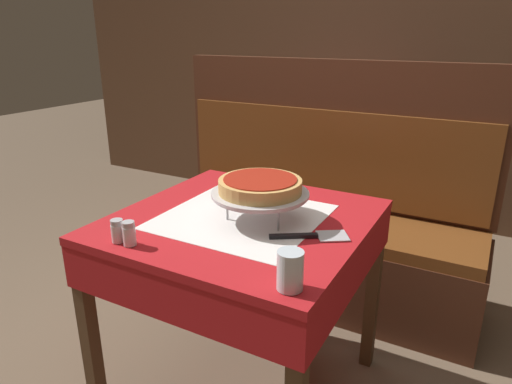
{
  "coord_description": "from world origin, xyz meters",
  "views": [
    {
      "loc": [
        0.77,
        -1.31,
        1.41
      ],
      "look_at": [
        0.07,
        -0.02,
        0.89
      ],
      "focal_mm": 32.0,
      "sensor_mm": 36.0,
      "label": 1
    }
  ],
  "objects": [
    {
      "name": "dining_table_front",
      "position": [
        0.0,
        0.0,
        0.67
      ],
      "size": [
        0.87,
        0.87,
        0.78
      ],
      "color": "red",
      "rests_on": "ground_plane"
    },
    {
      "name": "dining_table_rear",
      "position": [
        -0.31,
        1.63,
        0.66
      ],
      "size": [
        0.77,
        0.77,
        0.78
      ],
      "color": "red",
      "rests_on": "ground_plane"
    },
    {
      "name": "booth_bench",
      "position": [
        -0.05,
        0.87,
        0.36
      ],
      "size": [
        1.76,
        0.49,
        1.27
      ],
      "color": "#4C2819",
      "rests_on": "ground_plane"
    },
    {
      "name": "back_wall_panel",
      "position": [
        0.0,
        2.22,
        1.2
      ],
      "size": [
        6.0,
        0.04,
        2.4
      ],
      "primitive_type": "cube",
      "color": "brown",
      "rests_on": "ground_plane"
    },
    {
      "name": "pizza_pan_stand",
      "position": [
        0.07,
        0.01,
        0.87
      ],
      "size": [
        0.34,
        0.34,
        0.1
      ],
      "color": "#ADADB2",
      "rests_on": "dining_table_front"
    },
    {
      "name": "deep_dish_pizza",
      "position": [
        0.07,
        0.01,
        0.91
      ],
      "size": [
        0.29,
        0.29,
        0.05
      ],
      "color": "tan",
      "rests_on": "pizza_pan_stand"
    },
    {
      "name": "pizza_server",
      "position": [
        0.29,
        -0.04,
        0.78
      ],
      "size": [
        0.24,
        0.18,
        0.01
      ],
      "color": "#BCBCC1",
      "rests_on": "dining_table_front"
    },
    {
      "name": "water_glass_near",
      "position": [
        0.35,
        -0.36,
        0.83
      ],
      "size": [
        0.07,
        0.07,
        0.11
      ],
      "color": "silver",
      "rests_on": "dining_table_front"
    },
    {
      "name": "salt_shaker",
      "position": [
        -0.24,
        -0.37,
        0.81
      ],
      "size": [
        0.04,
        0.04,
        0.07
      ],
      "color": "silver",
      "rests_on": "dining_table_front"
    },
    {
      "name": "pepper_shaker",
      "position": [
        -0.19,
        -0.37,
        0.82
      ],
      "size": [
        0.04,
        0.04,
        0.08
      ],
      "color": "silver",
      "rests_on": "dining_table_front"
    },
    {
      "name": "condiment_caddy",
      "position": [
        -0.33,
        1.65,
        0.82
      ],
      "size": [
        0.13,
        0.13,
        0.17
      ],
      "color": "black",
      "rests_on": "dining_table_rear"
    }
  ]
}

